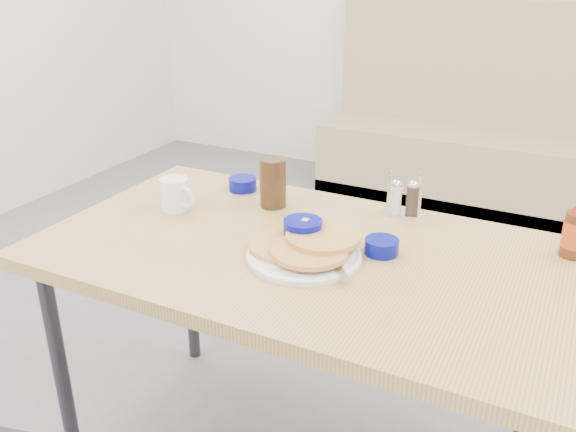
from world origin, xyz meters
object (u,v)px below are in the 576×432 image
at_px(coffee_mug, 176,194).
at_px(butter_bowl, 382,247).
at_px(creamer_bowl, 243,184).
at_px(dining_table, 302,268).
at_px(amber_tumbler, 273,183).
at_px(pancake_plate, 305,250).
at_px(grits_setting, 303,234).
at_px(condiment_caddy, 404,200).
at_px(booth_bench, 475,146).
at_px(syrup_bottle, 576,231).

distance_m(coffee_mug, butter_bowl, 0.65).
bearing_deg(creamer_bowl, dining_table, -39.59).
height_order(butter_bowl, amber_tumbler, amber_tumbler).
relative_size(dining_table, pancake_plate, 4.48).
relative_size(pancake_plate, creamer_bowl, 3.42).
relative_size(dining_table, grits_setting, 6.55).
distance_m(coffee_mug, creamer_bowl, 0.25).
relative_size(pancake_plate, grits_setting, 1.46).
xyz_separation_m(dining_table, condiment_caddy, (0.17, 0.34, 0.11)).
distance_m(pancake_plate, grits_setting, 0.08).
relative_size(coffee_mug, creamer_bowl, 1.38).
distance_m(pancake_plate, condiment_caddy, 0.41).
relative_size(booth_bench, dining_table, 1.36).
bearing_deg(booth_bench, creamer_bowl, -99.08).
xyz_separation_m(butter_bowl, syrup_bottle, (0.44, 0.21, 0.05)).
distance_m(creamer_bowl, butter_bowl, 0.60).
distance_m(coffee_mug, condiment_caddy, 0.68).
xyz_separation_m(dining_table, amber_tumbler, (-0.20, 0.22, 0.14)).
distance_m(dining_table, creamer_bowl, 0.47).
bearing_deg(syrup_bottle, coffee_mug, -169.32).
bearing_deg(booth_bench, pancake_plate, -89.31).
bearing_deg(coffee_mug, booth_bench, 79.61).
relative_size(dining_table, condiment_caddy, 11.04).
xyz_separation_m(creamer_bowl, syrup_bottle, (1.00, -0.03, 0.05)).
bearing_deg(condiment_caddy, booth_bench, 76.35).
bearing_deg(condiment_caddy, coffee_mug, -174.28).
relative_size(booth_bench, creamer_bowl, 20.79).
relative_size(pancake_plate, butter_bowl, 3.52).
height_order(booth_bench, coffee_mug, booth_bench).
relative_size(butter_bowl, condiment_caddy, 0.70).
height_order(grits_setting, amber_tumbler, amber_tumbler).
distance_m(butter_bowl, syrup_bottle, 0.49).
height_order(butter_bowl, condiment_caddy, condiment_caddy).
bearing_deg(dining_table, syrup_bottle, 22.88).
bearing_deg(booth_bench, condiment_caddy, -85.53).
bearing_deg(dining_table, coffee_mug, 171.97).
bearing_deg(syrup_bottle, grits_setting, -158.79).
xyz_separation_m(pancake_plate, creamer_bowl, (-0.39, 0.34, -0.00)).
xyz_separation_m(booth_bench, condiment_caddy, (0.17, -2.19, 0.45)).
bearing_deg(grits_setting, condiment_caddy, 60.89).
bearing_deg(coffee_mug, dining_table, -8.03).
height_order(coffee_mug, creamer_bowl, coffee_mug).
bearing_deg(coffee_mug, amber_tumbler, 32.02).
bearing_deg(amber_tumbler, condiment_caddy, 17.74).
bearing_deg(butter_bowl, grits_setting, -167.91).
distance_m(dining_table, coffee_mug, 0.47).
height_order(grits_setting, butter_bowl, grits_setting).
height_order(pancake_plate, grits_setting, grits_setting).
distance_m(dining_table, grits_setting, 0.09).
relative_size(booth_bench, syrup_bottle, 11.75).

